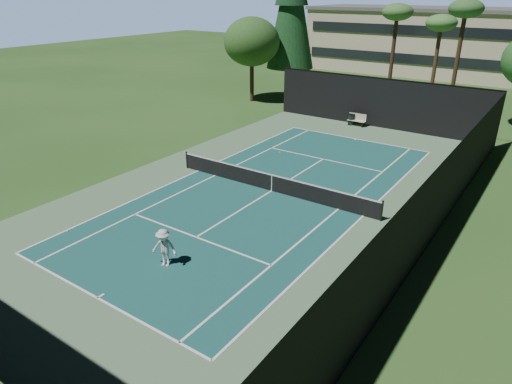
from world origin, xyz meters
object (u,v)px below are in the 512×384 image
tennis_ball_c (313,187)px  tennis_ball_a (67,232)px  tennis_ball_b (291,172)px  tennis_net (272,182)px  player (164,248)px  park_bench (357,119)px  trash_bin (351,119)px  tennis_ball_d (280,152)px

tennis_ball_c → tennis_ball_a: bearing=-121.7°
tennis_ball_b → tennis_ball_c: bearing=-30.9°
tennis_net → tennis_ball_c: bearing=47.4°
player → park_bench: bearing=76.2°
tennis_net → tennis_ball_b: tennis_net is taller
tennis_ball_b → tennis_ball_c: (2.19, -1.31, 0.00)m
park_bench → trash_bin: 0.51m
tennis_net → trash_bin: 15.50m
tennis_ball_a → tennis_ball_b: size_ratio=1.20×
tennis_ball_c → park_bench: (-3.12, 13.58, 0.51)m
tennis_net → tennis_ball_b: bearing=99.8°
trash_bin → player: bearing=-84.2°
tennis_ball_b → tennis_ball_c: size_ratio=0.86×
tennis_ball_d → trash_bin: size_ratio=0.08×
tennis_net → trash_bin: tennis_net is taller
player → tennis_ball_d: bearing=85.3°
tennis_ball_c → tennis_net: bearing=-132.6°
tennis_ball_c → park_bench: park_bench is taller
player → tennis_ball_b: size_ratio=27.52×
tennis_net → player: player is taller
tennis_net → tennis_ball_a: bearing=-119.3°
tennis_ball_c → tennis_ball_d: 6.28m
tennis_net → tennis_ball_a: 10.87m
player → tennis_ball_a: 5.89m
tennis_ball_b → park_bench: (-0.94, 12.27, 0.52)m
tennis_ball_a → trash_bin: bearing=82.3°
tennis_ball_b → tennis_net: bearing=-80.2°
player → trash_bin: size_ratio=1.77×
player → trash_bin: 24.34m
tennis_net → tennis_ball_d: 6.68m
tennis_ball_a → park_bench: bearing=81.2°
player → tennis_ball_a: (-5.81, -0.62, -0.80)m
tennis_ball_c → tennis_ball_b: bearing=149.1°
tennis_ball_a → tennis_ball_c: bearing=58.3°
tennis_ball_a → tennis_ball_c: size_ratio=1.04×
tennis_net → tennis_ball_d: (-3.11, 5.89, -0.52)m
tennis_ball_b → tennis_ball_d: size_ratio=0.81×
player → trash_bin: player is taller
player → tennis_ball_d: player is taller
tennis_net → park_bench: (-1.47, 15.38, -0.01)m
tennis_ball_a → park_bench: (3.84, 24.85, 0.51)m
tennis_ball_c → tennis_ball_d: size_ratio=0.93×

